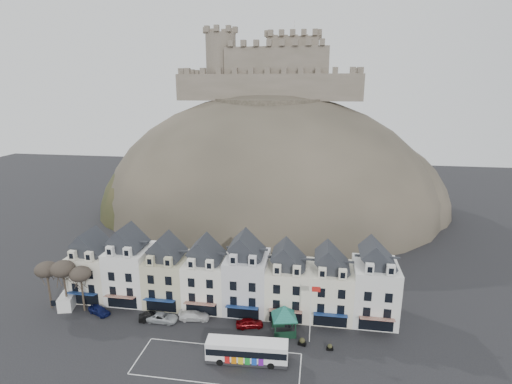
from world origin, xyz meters
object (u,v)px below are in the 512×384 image
car_white (194,316)px  car_maroon (250,323)px  car_charcoal (281,319)px  car_silver (162,318)px  red_buoy (279,349)px  white_van (69,299)px  car_navy (99,310)px  flagpole (311,310)px  car_black (152,316)px  bus (247,350)px  bus_shelter (284,312)px

car_white → car_maroon: car_maroon is taller
car_charcoal → car_silver: bearing=118.8°
red_buoy → car_silver: (-19.04, 5.35, -0.37)m
red_buoy → white_van: white_van is taller
white_van → car_navy: white_van is taller
white_van → car_silver: 17.53m
flagpole → car_black: size_ratio=2.24×
bus → car_silver: 16.52m
bus → car_silver: bearing=151.3°
bus_shelter → car_black: (-20.94, 0.05, -2.91)m
bus_shelter → white_van: 36.71m
car_navy → car_white: 15.77m
flagpole → car_charcoal: size_ratio=2.32×
bus_shelter → flagpole: flagpole is taller
bus → car_navy: size_ratio=2.70×
car_navy → bus: bearing=-82.7°
bus_shelter → car_white: bearing=161.7°
bus → car_navy: 26.91m
flagpole → car_charcoal: flagpole is taller
car_black → car_white: car_white is taller
red_buoy → car_white: size_ratio=0.42×
car_silver → car_charcoal: (18.47, 2.50, -0.02)m
red_buoy → car_black: red_buoy is taller
flagpole → car_maroon: bearing=167.1°
bus → car_charcoal: bus is taller
bus_shelter → car_maroon: bearing=160.2°
white_van → car_silver: (17.39, -2.11, -0.49)m
red_buoy → car_maroon: size_ratio=0.49×
car_maroon → car_charcoal: size_ratio=1.06×
car_white → bus: bearing=-137.9°
car_maroon → white_van: bearing=72.6°
car_navy → car_charcoal: car_navy is taller
car_black → car_charcoal: (20.23, 2.45, -0.02)m
bus → red_buoy: bearing=20.3°
car_navy → car_charcoal: (29.43, 2.11, -0.05)m
flagpole → car_silver: flagpole is taller
bus_shelter → flagpole: 4.55m
white_van → car_white: size_ratio=1.14×
car_black → car_charcoal: 20.38m
white_van → car_white: 22.20m
flagpole → white_van: size_ratio=1.67×
car_navy → car_maroon: size_ratio=0.99×
bus → car_black: bearing=153.5°
car_silver → car_maroon: car_maroon is taller
bus → car_navy: (-25.81, 7.54, -1.01)m
car_navy → car_charcoal: size_ratio=1.04×
bus_shelter → car_silver: 19.40m
bus_shelter → flagpole: bearing=-33.8°
bus_shelter → car_charcoal: 3.92m
white_van → car_charcoal: size_ratio=1.38×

